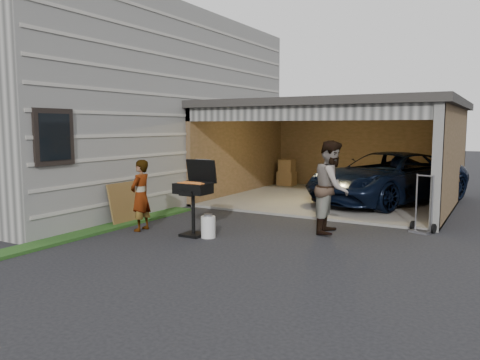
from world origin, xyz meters
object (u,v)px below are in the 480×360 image
object	(u,v)px
woman	(141,195)
bbq_grill	(194,191)
minivan	(387,179)
propane_tank	(208,227)
man	(332,187)
plywood_panel	(124,203)
hand_truck	(422,221)

from	to	relation	value
woman	bbq_grill	size ratio (longest dim) A/B	0.99
minivan	propane_tank	size ratio (longest dim) A/B	11.85
man	bbq_grill	world-z (taller)	man
minivan	plywood_panel	distance (m)	7.32
minivan	man	distance (m)	4.25
woman	hand_truck	distance (m)	5.94
woman	man	distance (m)	4.01
woman	plywood_panel	xyz separation A→B (m)	(-0.81, 0.34, -0.29)
man	hand_truck	world-z (taller)	man
woman	hand_truck	size ratio (longest dim) A/B	1.24
bbq_grill	propane_tank	world-z (taller)	bbq_grill
propane_tank	plywood_panel	distance (m)	2.42
bbq_grill	plywood_panel	world-z (taller)	bbq_grill
propane_tank	plywood_panel	world-z (taller)	plywood_panel
propane_tank	hand_truck	bearing A→B (deg)	35.97
propane_tank	hand_truck	size ratio (longest dim) A/B	0.36
minivan	woman	world-z (taller)	woman
woman	plywood_panel	distance (m)	0.92
man	bbq_grill	size ratio (longest dim) A/B	1.25
bbq_grill	hand_truck	bearing A→B (deg)	33.28
minivan	bbq_grill	xyz separation A→B (m)	(-2.53, -5.86, 0.20)
bbq_grill	woman	bearing A→B (deg)	-171.38
bbq_grill	plywood_panel	bearing A→B (deg)	175.75
minivan	propane_tank	distance (m)	6.29
propane_tank	plywood_panel	size ratio (longest dim) A/B	0.45
man	hand_truck	size ratio (longest dim) A/B	1.58
hand_truck	minivan	bearing A→B (deg)	129.27
propane_tank	hand_truck	xyz separation A→B (m)	(3.62, 2.63, 0.02)
woman	propane_tank	world-z (taller)	woman
woman	plywood_panel	size ratio (longest dim) A/B	1.59
minivan	hand_truck	distance (m)	3.59
minivan	woman	xyz separation A→B (m)	(-3.77, -6.05, 0.05)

